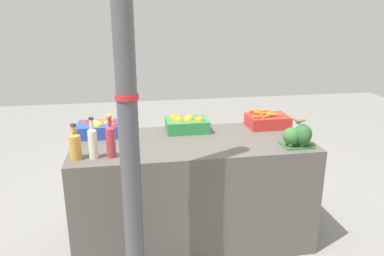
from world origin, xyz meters
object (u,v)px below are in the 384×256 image
orange_crate (186,124)px  juice_bottle_ruby (111,140)px  apple_crate (100,128)px  juice_bottle_cloudy (93,141)px  support_pole (128,118)px  broccoli_pile (299,135)px  sparrow_bird (299,120)px  carrot_crate (268,120)px  juice_bottle_amber (75,145)px

orange_crate → juice_bottle_ruby: juice_bottle_ruby is taller
apple_crate → juice_bottle_cloudy: juice_bottle_cloudy is taller
support_pole → broccoli_pile: size_ratio=10.75×
juice_bottle_cloudy → sparrow_bird: bearing=-0.4°
carrot_crate → juice_bottle_ruby: juice_bottle_ruby is taller
support_pole → carrot_crate: size_ratio=7.23×
orange_crate → carrot_crate: size_ratio=1.00×
juice_bottle_cloudy → juice_bottle_ruby: (0.12, 0.00, 0.01)m
support_pole → juice_bottle_ruby: bearing=106.4°
carrot_crate → sparrow_bird: size_ratio=2.69×
broccoli_pile → juice_bottle_cloudy: 1.46m
orange_crate → juice_bottle_cloudy: bearing=-145.4°
carrot_crate → juice_bottle_cloudy: bearing=-161.0°
juice_bottle_ruby → carrot_crate: bearing=20.6°
orange_crate → carrot_crate: 0.70m
orange_crate → juice_bottle_ruby: size_ratio=1.15×
sparrow_bird → apple_crate: bearing=-135.7°
sparrow_bird → juice_bottle_cloudy: bearing=-117.3°
juice_bottle_ruby → juice_bottle_cloudy: bearing=180.0°
support_pole → juice_bottle_amber: (-0.36, 0.42, -0.29)m
apple_crate → orange_crate: orange_crate is taller
juice_bottle_amber → orange_crate: bearing=30.7°
support_pole → juice_bottle_ruby: size_ratio=8.29×
apple_crate → sparrow_bird: size_ratio=2.69×
support_pole → orange_crate: (0.46, 0.91, -0.32)m
support_pole → broccoli_pile: (1.22, 0.40, -0.30)m
orange_crate → carrot_crate: bearing=-0.2°
broccoli_pile → orange_crate: bearing=145.9°
broccoli_pile → sparrow_bird: size_ratio=1.81×
support_pole → sparrow_bird: (1.21, 0.41, -0.19)m
juice_bottle_amber → sparrow_bird: 1.57m
apple_crate → carrot_crate: (1.40, 0.00, -0.01)m
orange_crate → juice_bottle_cloudy: juice_bottle_cloudy is taller
broccoli_pile → juice_bottle_ruby: bearing=179.0°
apple_crate → sparrow_bird: 1.52m
broccoli_pile → juice_bottle_ruby: juice_bottle_ruby is taller
juice_bottle_amber → sparrow_bird: size_ratio=1.95×
orange_crate → juice_bottle_amber: 0.95m
juice_bottle_amber → sparrow_bird: bearing=-0.3°
juice_bottle_amber → carrot_crate: bearing=17.6°
juice_bottle_cloudy → juice_bottle_ruby: bearing=0.0°
juice_bottle_ruby → sparrow_bird: 1.34m
juice_bottle_amber → broccoli_pile: bearing=-0.8°
carrot_crate → juice_bottle_amber: (-1.52, -0.48, 0.04)m
juice_bottle_amber → apple_crate: bearing=75.1°
apple_crate → juice_bottle_ruby: bearing=-77.8°
carrot_crate → juice_bottle_ruby: 1.38m
apple_crate → carrot_crate: carrot_crate is taller
juice_bottle_ruby → support_pole: bearing=-73.6°
orange_crate → juice_bottle_cloudy: size_ratio=1.20×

